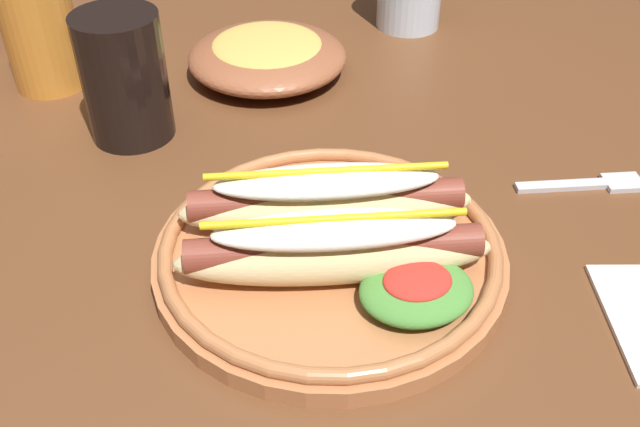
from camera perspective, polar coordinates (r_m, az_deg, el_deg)
dining_table at (r=0.72m, az=-3.93°, el=-3.50°), size 1.32×1.09×0.74m
hot_dog_plate at (r=0.57m, az=1.09°, el=-2.33°), size 0.29×0.29×0.08m
fork at (r=0.71m, az=20.74°, el=2.20°), size 0.12×0.04×0.00m
soda_cup at (r=0.74m, az=-15.32°, el=10.42°), size 0.08×0.08×0.13m
extra_cup at (r=0.87m, az=-21.45°, el=13.60°), size 0.08×0.08×0.14m
side_bowl at (r=0.85m, az=-4.22°, el=12.52°), size 0.18×0.18×0.05m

